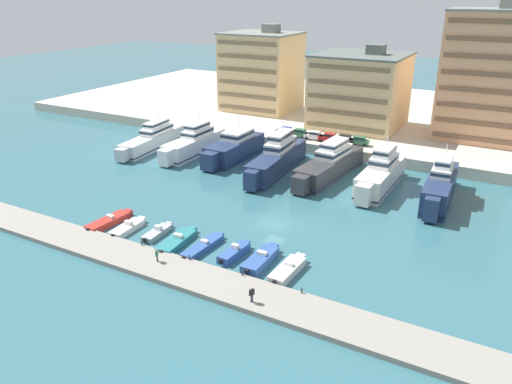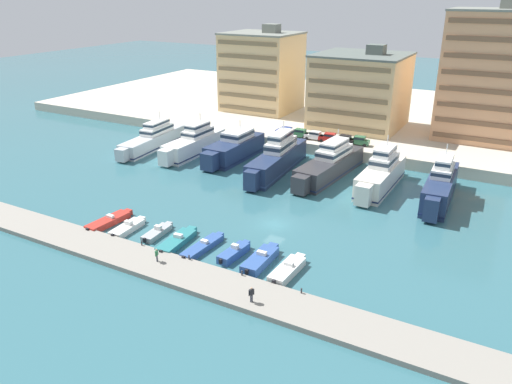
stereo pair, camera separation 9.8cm
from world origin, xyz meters
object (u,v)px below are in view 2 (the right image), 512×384
(pedestrian_near_edge, at_px, (251,293))
(car_white_mid_left, at_px, (315,135))
(motorboat_blue_center_right, at_px, (234,253))
(motorboat_grey_mid_left, at_px, (157,232))
(yacht_ivory_center_right, at_px, (381,174))
(motorboat_red_far_left, at_px, (109,221))
(motorboat_white_right, at_px, (288,270))
(car_red_center_left, at_px, (329,137))
(motorboat_blue_mid_right, at_px, (261,259))
(car_green_left, at_px, (300,133))
(car_blue_far_left, at_px, (286,131))
(yacht_white_left, at_px, (194,143))
(yacht_silver_far_left, at_px, (154,138))
(yacht_navy_mid_left, at_px, (234,148))
(yacht_charcoal_center, at_px, (330,164))
(yacht_navy_mid_right, at_px, (440,185))
(car_green_center_right, at_px, (359,140))
(motorboat_blue_center, at_px, (203,246))
(car_black_center, at_px, (345,139))
(motorboat_white_left, at_px, (128,228))
(motorboat_teal_center_left, at_px, (177,241))
(yacht_navy_center_left, at_px, (277,158))
(pedestrian_mid_deck, at_px, (157,254))

(pedestrian_near_edge, bearing_deg, car_white_mid_left, 106.22)
(motorboat_blue_center_right, bearing_deg, motorboat_grey_mid_left, -179.98)
(yacht_ivory_center_right, xyz_separation_m, motorboat_red_far_left, (-29.42, -31.91, -2.05))
(motorboat_white_right, height_order, car_red_center_left, car_red_center_left)
(motorboat_blue_mid_right, relative_size, pedestrian_near_edge, 4.32)
(motorboat_red_far_left, distance_m, car_green_left, 47.30)
(car_green_left, xyz_separation_m, car_white_mid_left, (3.42, -0.17, 0.00))
(car_blue_far_left, bearing_deg, yacht_white_left, -133.57)
(car_red_center_left, bearing_deg, yacht_silver_far_left, -156.17)
(yacht_navy_mid_left, relative_size, car_white_mid_left, 4.39)
(yacht_charcoal_center, bearing_deg, yacht_navy_mid_right, -5.85)
(car_blue_far_left, xyz_separation_m, car_green_center_right, (15.66, 0.66, 0.00))
(motorboat_blue_center, distance_m, motorboat_white_right, 11.94)
(car_black_center, bearing_deg, yacht_navy_mid_left, -143.12)
(yacht_charcoal_center, bearing_deg, car_green_center_right, 87.14)
(yacht_navy_mid_right, relative_size, motorboat_white_left, 2.94)
(car_blue_far_left, height_order, car_black_center, same)
(yacht_silver_far_left, height_order, motorboat_blue_center, yacht_silver_far_left)
(motorboat_teal_center_left, height_order, car_red_center_left, car_red_center_left)
(motorboat_red_far_left, xyz_separation_m, car_black_center, (17.89, 46.57, 2.69))
(yacht_navy_center_left, relative_size, motorboat_grey_mid_left, 3.76)
(motorboat_blue_center_right, xyz_separation_m, car_blue_far_left, (-15.19, 45.83, 2.59))
(yacht_ivory_center_right, bearing_deg, motorboat_red_far_left, -132.68)
(motorboat_red_far_left, xyz_separation_m, car_green_center_right, (20.68, 47.14, 2.69))
(motorboat_white_left, bearing_deg, motorboat_teal_center_left, 1.65)
(motorboat_grey_mid_left, bearing_deg, car_black_center, 78.02)
(yacht_navy_mid_right, relative_size, motorboat_blue_center_right, 3.24)
(motorboat_red_far_left, bearing_deg, car_red_center_left, 72.34)
(yacht_charcoal_center, xyz_separation_m, motorboat_teal_center_left, (-8.00, -33.29, -1.85))
(motorboat_teal_center_left, bearing_deg, yacht_navy_center_left, 92.14)
(yacht_white_left, xyz_separation_m, motorboat_white_left, (12.15, -32.62, -1.80))
(yacht_navy_mid_left, bearing_deg, pedestrian_near_edge, -56.51)
(yacht_white_left, distance_m, motorboat_blue_mid_right, 45.17)
(yacht_navy_center_left, distance_m, car_white_mid_left, 15.39)
(yacht_navy_mid_right, xyz_separation_m, car_red_center_left, (-24.16, 15.06, 0.61))
(yacht_navy_mid_left, height_order, pedestrian_mid_deck, yacht_navy_mid_left)
(motorboat_blue_mid_right, bearing_deg, motorboat_blue_center_right, -177.64)
(motorboat_white_right, xyz_separation_m, pedestrian_mid_deck, (-14.39, -5.95, 1.09))
(motorboat_grey_mid_left, height_order, motorboat_blue_mid_right, motorboat_blue_mid_right)
(yacht_ivory_center_right, distance_m, motorboat_white_right, 31.75)
(motorboat_teal_center_left, xyz_separation_m, car_white_mid_left, (-0.36, 46.37, 2.72))
(motorboat_blue_center_right, bearing_deg, motorboat_teal_center_left, -175.26)
(yacht_navy_mid_right, distance_m, car_green_left, 34.28)
(motorboat_white_left, relative_size, car_red_center_left, 1.56)
(yacht_navy_mid_left, distance_m, motorboat_red_far_left, 33.40)
(yacht_charcoal_center, xyz_separation_m, motorboat_red_far_left, (-19.99, -33.26, -1.82))
(car_blue_far_left, height_order, pedestrian_mid_deck, car_blue_far_left)
(motorboat_blue_center_right, height_order, pedestrian_mid_deck, pedestrian_mid_deck)
(yacht_charcoal_center, xyz_separation_m, pedestrian_near_edge, (7.29, -40.74, -0.62))
(yacht_ivory_center_right, height_order, motorboat_blue_center_right, yacht_ivory_center_right)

